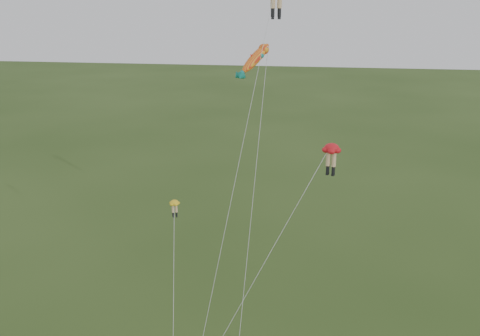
# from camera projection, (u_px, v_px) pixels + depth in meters

# --- Properties ---
(ground) EXTENTS (300.00, 300.00, 0.00)m
(ground) POSITION_uv_depth(u_px,v_px,m) (216.00, 335.00, 38.43)
(ground) COLOR #2C4518
(ground) RESTS_ON ground
(legs_kite_red_mid) EXTENTS (8.20, 7.48, 13.12)m
(legs_kite_red_mid) POSITION_uv_depth(u_px,v_px,m) (330.00, 153.00, 38.60)
(legs_kite_red_mid) COLOR red
(legs_kite_red_mid) RESTS_ON ground
(legs_kite_yellow) EXTENTS (1.43, 5.37, 9.46)m
(legs_kite_yellow) POSITION_uv_depth(u_px,v_px,m) (174.00, 216.00, 37.80)
(legs_kite_yellow) COLOR yellow
(legs_kite_yellow) RESTS_ON ground
(fish_kite) EXTENTS (2.82, 11.94, 19.96)m
(fish_kite) POSITION_uv_depth(u_px,v_px,m) (255.00, 60.00, 41.43)
(fish_kite) COLOR #FEA120
(fish_kite) RESTS_ON ground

